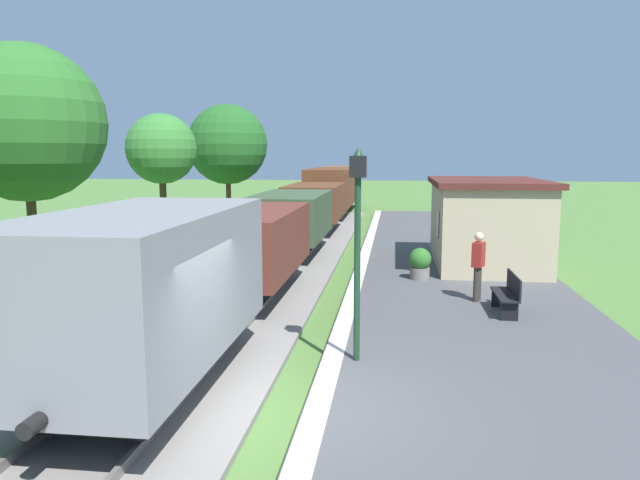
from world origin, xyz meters
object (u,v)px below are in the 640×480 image
person_waiting (478,264)px  bench_down_platform (456,229)px  station_hut (486,222)px  bench_near_hut (508,293)px  tree_trackside_far (25,124)px  freight_train (306,207)px  tree_field_distant (227,145)px  potted_planter (420,263)px  tree_field_left (161,149)px  lamp_post_near (358,216)px

person_waiting → bench_down_platform: bearing=-69.4°
station_hut → bench_down_platform: bearing=93.9°
bench_near_hut → tree_trackside_far: 14.28m
bench_down_platform → person_waiting: (-0.53, -10.66, 0.46)m
person_waiting → tree_trackside_far: 13.46m
freight_train → tree_field_distant: tree_field_distant is taller
tree_field_distant → bench_near_hut: bearing=-57.4°
potted_planter → tree_field_left: (-10.28, 6.47, 3.31)m
station_hut → tree_trackside_far: 14.48m
bench_down_platform → tree_field_distant: (-11.70, 6.53, 3.63)m
tree_field_distant → freight_train: bearing=-50.4°
potted_planter → station_hut: bearing=51.1°
bench_down_platform → tree_field_left: size_ratio=0.27×
bench_near_hut → potted_planter: bearing=117.4°
potted_planter → bench_down_platform: bearing=77.5°
bench_near_hut → tree_field_left: tree_field_left is taller
freight_train → person_waiting: size_ratio=22.92×
lamp_post_near → tree_field_left: bearing=123.4°
tree_trackside_far → bench_down_platform: bearing=33.4°
bench_near_hut → tree_field_left: bearing=140.4°
bench_near_hut → potted_planter: potted_planter is taller
bench_near_hut → tree_field_left: (-12.11, 10.00, 3.31)m
lamp_post_near → tree_field_left: 16.23m
freight_train → potted_planter: freight_train is taller
station_hut → lamp_post_near: 10.46m
station_hut → person_waiting: (-0.91, -5.15, -0.47)m
freight_train → bench_near_hut: 13.57m
station_hut → tree_trackside_far: bearing=-166.5°
station_hut → potted_planter: size_ratio=6.33×
bench_near_hut → lamp_post_near: (-3.20, -3.50, 2.08)m
tree_field_left → potted_planter: bearing=-32.2°
bench_down_platform → tree_field_distant: bearing=150.8°
bench_down_platform → potted_planter: (-1.83, -8.24, 0.00)m
freight_train → potted_planter: size_ratio=42.79×
station_hut → bench_down_platform: (-0.38, 5.51, -0.93)m
bench_down_platform → tree_field_left: (-12.11, -1.76, 3.31)m
bench_down_platform → person_waiting: size_ratio=0.88×
tree_trackside_far → tree_field_left: 7.20m
station_hut → person_waiting: 5.25m
bench_near_hut → tree_trackside_far: size_ratio=0.21×
freight_train → tree_field_left: bearing=-161.3°
tree_field_left → freight_train: bearing=18.7°
person_waiting → tree_trackside_far: tree_trackside_far is taller
lamp_post_near → tree_field_distant: tree_field_distant is taller
person_waiting → station_hut: bearing=-76.6°
person_waiting → tree_field_distant: 20.74m
bench_down_platform → freight_train: bearing=178.6°
freight_train → bench_near_hut: (6.42, -11.93, -0.83)m
freight_train → tree_trackside_far: 11.79m
station_hut → person_waiting: bearing=-100.0°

